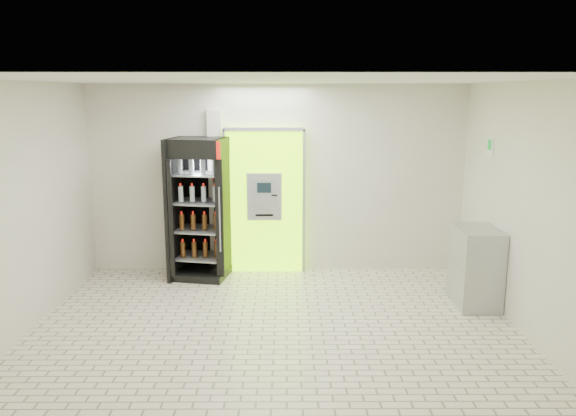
{
  "coord_description": "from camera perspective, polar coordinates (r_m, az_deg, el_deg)",
  "views": [
    {
      "loc": [
        0.14,
        -6.4,
        2.87
      ],
      "look_at": [
        0.17,
        1.2,
        1.29
      ],
      "focal_mm": 35.0,
      "sensor_mm": 36.0,
      "label": 1
    }
  ],
  "objects": [
    {
      "name": "atm_assembly",
      "position": [
        8.98,
        -2.39,
        0.8
      ],
      "size": [
        1.3,
        0.24,
        2.33
      ],
      "color": "#93FF00",
      "rests_on": "ground"
    },
    {
      "name": "room_shell",
      "position": [
        6.48,
        -1.45,
        2.59
      ],
      "size": [
        6.0,
        6.0,
        6.0
      ],
      "color": "silver",
      "rests_on": "ground"
    },
    {
      "name": "ground",
      "position": [
        7.02,
        -1.38,
        -12.43
      ],
      "size": [
        6.0,
        6.0,
        0.0
      ],
      "primitive_type": "plane",
      "color": "beige",
      "rests_on": "ground"
    },
    {
      "name": "exit_sign",
      "position": [
        8.34,
        19.85,
        5.88
      ],
      "size": [
        0.02,
        0.22,
        0.26
      ],
      "color": "white",
      "rests_on": "room_shell"
    },
    {
      "name": "beverage_cooler",
      "position": [
        8.83,
        -8.95,
        -0.33
      ],
      "size": [
        0.94,
        0.89,
        2.19
      ],
      "rotation": [
        0.0,
        0.0,
        -0.18
      ],
      "color": "black",
      "rests_on": "ground"
    },
    {
      "name": "steel_cabinet",
      "position": [
        8.08,
        18.5,
        -5.68
      ],
      "size": [
        0.54,
        0.81,
        1.08
      ],
      "rotation": [
        0.0,
        0.0,
        -0.0
      ],
      "color": "#9FA2A7",
      "rests_on": "ground"
    },
    {
      "name": "pillar",
      "position": [
        9.06,
        -7.33,
        1.64
      ],
      "size": [
        0.22,
        0.11,
        2.6
      ],
      "color": "silver",
      "rests_on": "ground"
    }
  ]
}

